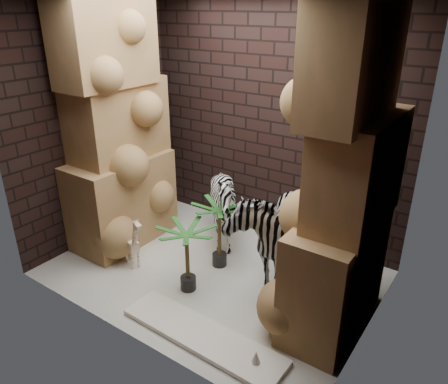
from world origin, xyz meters
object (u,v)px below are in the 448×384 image
Objects in this scene: palm_front at (219,235)px; zebra_right at (272,220)px; giraffe_toy at (131,238)px; surfboard at (202,336)px; palm_back at (187,259)px; zebra_left at (224,211)px.

zebra_right is at bearing 11.95° from palm_front.
surfboard is (1.41, -0.50, -0.33)m from giraffe_toy.
zebra_left is at bearing 101.82° from palm_back.
zebra_left is 1.72m from surfboard.
zebra_right reaches higher than palm_front.
zebra_right is 0.87× the size of surfboard.
zebra_left is (-0.81, 0.25, -0.22)m from zebra_right.
zebra_right is 1.65m from giraffe_toy.
zebra_right reaches higher than zebra_left.
palm_front is 0.49× the size of surfboard.
palm_front is 1.07× the size of palm_back.
palm_back is (-0.01, -0.57, -0.03)m from palm_front.
surfboard is at bearing -57.58° from zebra_left.
zebra_left is 1.45× the size of palm_back.
giraffe_toy is at bearing 161.81° from surfboard.
zebra_left is 0.98m from palm_back.
zebra_left is at bearing 147.80° from zebra_right.
surfboard is (-0.03, -1.20, -0.70)m from zebra_right.
giraffe_toy is 1.53m from surfboard.
palm_back reaches higher than giraffe_toy.
zebra_right reaches higher than giraffe_toy.
surfboard is at bearing -41.30° from palm_back.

